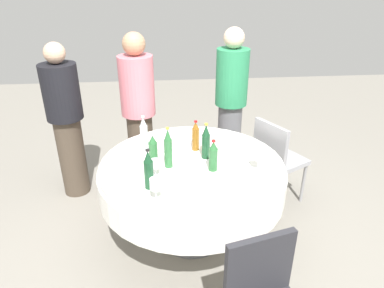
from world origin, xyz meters
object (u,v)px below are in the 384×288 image
(dining_table, at_px, (192,179))
(bottle_dark_green_mid, at_px, (206,142))
(bottle_dark_green_left, at_px, (149,170))
(wine_glass_front, at_px, (155,165))
(plate_west, at_px, (189,194))
(bottle_green_near, at_px, (153,150))
(bottle_amber_outer, at_px, (196,136))
(chair_outer, at_px, (276,156))
(wine_glass_far, at_px, (259,156))
(person_mid, at_px, (66,121))
(plate_north, at_px, (169,147))
(wine_glass_right, at_px, (155,184))
(bottle_green_front, at_px, (168,149))
(bottle_clear_right, at_px, (144,134))
(person_near, at_px, (139,111))
(bottle_green_far, at_px, (213,156))
(person_left, at_px, (231,101))

(dining_table, height_order, bottle_dark_green_mid, bottle_dark_green_mid)
(bottle_dark_green_left, height_order, wine_glass_front, bottle_dark_green_left)
(plate_west, bearing_deg, bottle_green_near, 117.24)
(bottle_amber_outer, distance_m, wine_glass_front, 0.52)
(wine_glass_front, xyz_separation_m, chair_outer, (1.13, 0.62, -0.32))
(chair_outer, bearing_deg, bottle_dark_green_left, -84.68)
(bottle_dark_green_mid, xyz_separation_m, chair_outer, (0.73, 0.37, -0.36))
(wine_glass_far, bearing_deg, bottle_dark_green_mid, 148.92)
(chair_outer, bearing_deg, person_mid, -128.64)
(bottle_dark_green_left, distance_m, plate_north, 0.64)
(wine_glass_front, bearing_deg, plate_north, 75.85)
(wine_glass_front, distance_m, wine_glass_right, 0.30)
(bottle_green_front, xyz_separation_m, wine_glass_front, (-0.10, -0.13, -0.06))
(person_mid, bearing_deg, bottle_clear_right, -89.35)
(bottle_green_front, bearing_deg, wine_glass_far, -8.89)
(plate_north, bearing_deg, bottle_clear_right, 179.89)
(dining_table, relative_size, wine_glass_far, 9.88)
(plate_west, distance_m, chair_outer, 1.29)
(plate_north, height_order, person_near, person_near)
(wine_glass_front, relative_size, wine_glass_far, 0.89)
(bottle_dark_green_mid, relative_size, plate_north, 1.41)
(bottle_clear_right, height_order, person_near, person_near)
(plate_west, bearing_deg, plate_north, 98.58)
(bottle_green_far, distance_m, plate_west, 0.39)
(bottle_dark_green_mid, bearing_deg, plate_north, 144.10)
(bottle_dark_green_mid, height_order, person_mid, person_mid)
(bottle_dark_green_left, xyz_separation_m, plate_north, (0.16, 0.61, -0.13))
(bottle_dark_green_mid, relative_size, wine_glass_right, 1.89)
(bottle_dark_green_left, xyz_separation_m, plate_west, (0.27, -0.12, -0.13))
(plate_north, bearing_deg, bottle_amber_outer, -14.96)
(wine_glass_right, relative_size, chair_outer, 0.18)
(wine_glass_front, distance_m, plate_west, 0.36)
(wine_glass_front, distance_m, chair_outer, 1.33)
(bottle_clear_right, distance_m, wine_glass_right, 0.76)
(bottle_clear_right, height_order, wine_glass_far, bottle_clear_right)
(dining_table, distance_m, wine_glass_right, 0.60)
(bottle_green_near, distance_m, wine_glass_right, 0.49)
(bottle_green_far, height_order, wine_glass_front, bottle_green_far)
(bottle_clear_right, bearing_deg, wine_glass_front, -78.49)
(plate_west, bearing_deg, wine_glass_front, 129.59)
(wine_glass_right, bearing_deg, bottle_dark_green_mid, 53.63)
(plate_west, bearing_deg, bottle_dark_green_mid, 70.98)
(bottle_clear_right, bearing_deg, bottle_green_near, -73.49)
(dining_table, relative_size, person_left, 0.92)
(bottle_green_far, xyz_separation_m, plate_north, (-0.32, 0.41, -0.11))
(wine_glass_far, relative_size, plate_north, 0.71)
(plate_west, height_order, person_left, person_left)
(bottle_green_far, bearing_deg, person_near, 119.44)
(bottle_green_front, xyz_separation_m, plate_north, (0.01, 0.33, -0.14))
(person_mid, bearing_deg, dining_table, -90.00)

